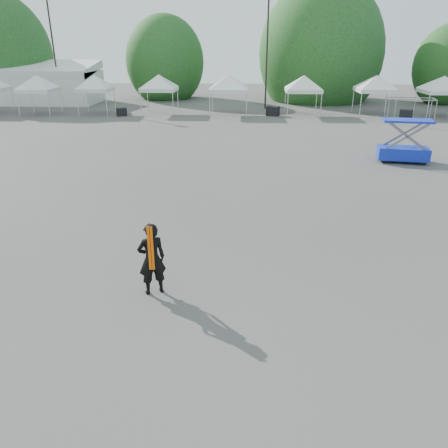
{
  "coord_description": "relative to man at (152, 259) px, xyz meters",
  "views": [
    {
      "loc": [
        1.29,
        -11.56,
        5.85
      ],
      "look_at": [
        0.72,
        -0.6,
        1.3
      ],
      "focal_mm": 35.0,
      "sensor_mm": 36.0,
      "label": 1
    }
  ],
  "objects": [
    {
      "name": "tent_e",
      "position": [
        0.65,
        30.0,
        2.11
      ],
      "size": [
        4.69,
        4.69,
        3.88
      ],
      "color": "silver",
      "rests_on": "ground"
    },
    {
      "name": "tree_mid_e",
      "position": [
        9.99,
        41.09,
        3.89
      ],
      "size": [
        5.12,
        5.12,
        7.79
      ],
      "color": "#382314",
      "rests_on": "ground"
    },
    {
      "name": "tent_c",
      "position": [
        -11.08,
        29.74,
        2.11
      ],
      "size": [
        3.87,
        3.87,
        3.88
      ],
      "color": "silver",
      "rests_on": "ground"
    },
    {
      "name": "marquee",
      "position": [
        -21.01,
        37.09,
        1.02
      ],
      "size": [
        15.0,
        6.25,
        4.23
      ],
      "color": "silver",
      "rests_on": "ground"
    },
    {
      "name": "light_pole_east",
      "position": [
        3.99,
        34.09,
        4.57
      ],
      "size": [
        0.6,
        0.25,
        9.8
      ],
      "color": "black",
      "rests_on": "ground"
    },
    {
      "name": "tent_h",
      "position": [
        18.73,
        29.87,
        2.11
      ],
      "size": [
        4.63,
        4.63,
        3.88
      ],
      "color": "silver",
      "rests_on": "ground"
    },
    {
      "name": "crate_east",
      "position": [
        15.44,
        28.17,
        -0.57
      ],
      "size": [
        1.14,
        0.99,
        0.76
      ],
      "primitive_type": "cube",
      "rotation": [
        0.0,
        0.0,
        -0.25
      ],
      "color": "black",
      "rests_on": "ground"
    },
    {
      "name": "tent_g",
      "position": [
        13.36,
        30.66,
        2.11
      ],
      "size": [
        4.44,
        4.44,
        3.88
      ],
      "color": "silver",
      "rests_on": "ground"
    },
    {
      "name": "ground",
      "position": [
        0.99,
        2.09,
        -0.95
      ],
      "size": [
        120.0,
        120.0,
        0.0
      ],
      "primitive_type": "plane",
      "color": "#474442",
      "rests_on": "ground"
    },
    {
      "name": "tree_mid_w",
      "position": [
        -7.01,
        42.09,
        2.98
      ],
      "size": [
        4.16,
        4.16,
        6.33
      ],
      "color": "#382314",
      "rests_on": "ground"
    },
    {
      "name": "light_pole_west",
      "position": [
        -17.01,
        36.09,
        4.82
      ],
      "size": [
        0.6,
        0.25,
        10.3
      ],
      "color": "black",
      "rests_on": "ground"
    },
    {
      "name": "scissor_lift",
      "position": [
        10.55,
        13.76,
        0.71
      ],
      "size": [
        2.71,
        1.66,
        3.28
      ],
      "rotation": [
        0.0,
        0.0,
        -0.16
      ],
      "color": "#0C28A3",
      "rests_on": "ground"
    },
    {
      "name": "crate_west",
      "position": [
        -8.64,
        28.72,
        -0.61
      ],
      "size": [
        1.05,
        0.95,
        0.67
      ],
      "primitive_type": "cube",
      "rotation": [
        0.0,
        0.0,
        0.39
      ],
      "color": "black",
      "rests_on": "ground"
    },
    {
      "name": "tent_d",
      "position": [
        -5.55,
        30.45,
        2.11
      ],
      "size": [
        4.26,
        4.26,
        3.88
      ],
      "color": "silver",
      "rests_on": "ground"
    },
    {
      "name": "crate_mid",
      "position": [
        4.51,
        29.53,
        -0.55
      ],
      "size": [
        1.25,
        1.11,
        0.8
      ],
      "primitive_type": "cube",
      "rotation": [
        0.0,
        0.0,
        -0.36
      ],
      "color": "black",
      "rests_on": "ground"
    },
    {
      "name": "tent_b",
      "position": [
        -15.95,
        29.17,
        2.11
      ],
      "size": [
        4.03,
        4.03,
        3.88
      ],
      "color": "silver",
      "rests_on": "ground"
    },
    {
      "name": "tent_f",
      "position": [
        7.08,
        30.08,
        2.11
      ],
      "size": [
        4.24,
        4.24,
        3.88
      ],
      "color": "silver",
      "rests_on": "ground"
    },
    {
      "name": "man",
      "position": [
        0.0,
        0.0,
        0.0
      ],
      "size": [
        0.82,
        0.7,
        1.89
      ],
      "rotation": [
        0.0,
        0.0,
        3.58
      ],
      "color": "black",
      "rests_on": "ground"
    }
  ]
}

